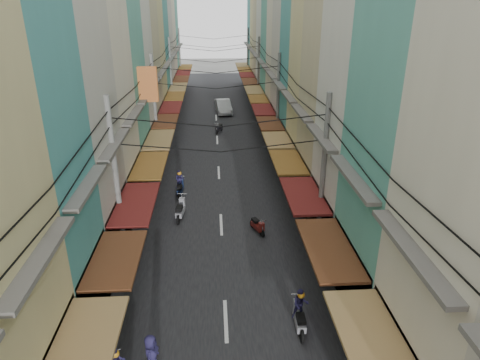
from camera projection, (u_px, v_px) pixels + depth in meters
name	position (u px, v px, depth m)	size (l,w,h in m)	color
ground	(224.00, 290.00, 19.15)	(160.00, 160.00, 0.00)	#62625D
road	(218.00, 147.00, 37.51)	(10.00, 80.00, 0.02)	black
sidewalk_left	(143.00, 148.00, 37.12)	(3.00, 80.00, 0.06)	gray
sidewalk_right	(291.00, 145.00, 37.88)	(3.00, 80.00, 0.06)	gray
building_row_left	(103.00, 33.00, 30.06)	(7.80, 67.67, 23.70)	beige
building_row_right	(325.00, 38.00, 31.02)	(7.80, 68.98, 22.59)	teal
utility_poles	(217.00, 82.00, 30.35)	(10.20, 66.13, 8.20)	slate
white_car	(224.00, 113.00, 48.77)	(5.17, 2.03, 1.82)	silver
bicycle	(328.00, 249.00, 22.23)	(0.65, 1.73, 1.19)	black
moving_scooters	(209.00, 230.00, 23.05)	(7.03, 31.04, 1.85)	black
parked_scooters	(328.00, 349.00, 15.30)	(13.00, 15.77, 1.01)	black
pedestrians	(152.00, 210.00, 24.04)	(11.58, 21.26, 2.25)	#251F29
market_umbrella	(433.00, 346.00, 12.91)	(2.54, 2.54, 2.68)	#B2B2B7
traffic_sign	(375.00, 272.00, 16.49)	(0.10, 0.69, 3.13)	slate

